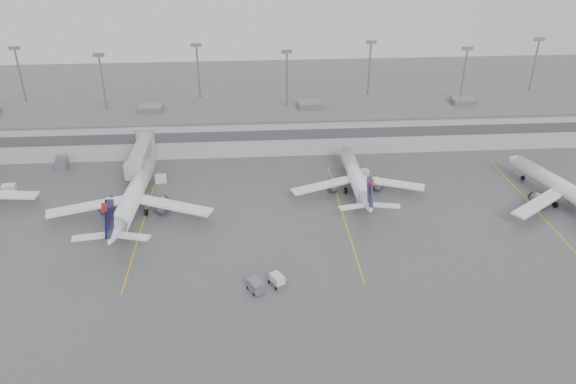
{
  "coord_description": "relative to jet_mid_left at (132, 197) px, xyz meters",
  "views": [
    {
      "loc": [
        1.67,
        -60.92,
        50.27
      ],
      "look_at": [
        7.7,
        24.0,
        5.0
      ],
      "focal_mm": 35.0,
      "sensor_mm": 36.0,
      "label": 1
    }
  ],
  "objects": [
    {
      "name": "jet_far_right",
      "position": [
        77.67,
        -2.09,
        -0.19
      ],
      "size": [
        26.25,
        29.84,
        9.89
      ],
      "rotation": [
        0.0,
        0.0,
        0.28
      ],
      "color": "white",
      "rests_on": "ground"
    },
    {
      "name": "jet_bridge_right",
      "position": [
        -1.02,
        18.58,
        0.6
      ],
      "size": [
        4.0,
        17.2,
        7.0
      ],
      "color": "gray",
      "rests_on": "ground"
    },
    {
      "name": "stand_markings",
      "position": [
        19.48,
        -3.14,
        -3.26
      ],
      "size": [
        105.25,
        40.0,
        0.01
      ],
      "color": "#CAB70B",
      "rests_on": "ground"
    },
    {
      "name": "gse_loader",
      "position": [
        -18.13,
        20.13,
        -2.19
      ],
      "size": [
        2.5,
        3.65,
        2.16
      ],
      "primitive_type": "cube",
      "rotation": [
        0.0,
        0.0,
        0.1
      ],
      "color": "slate",
      "rests_on": "ground"
    },
    {
      "name": "cone_b",
      "position": [
        -0.28,
        12.53,
        -2.9
      ],
      "size": [
        0.46,
        0.46,
        0.74
      ],
      "primitive_type": "cone",
      "color": "#F26505",
      "rests_on": "ground"
    },
    {
      "name": "ground",
      "position": [
        19.48,
        -27.14,
        -3.27
      ],
      "size": [
        260.0,
        260.0,
        0.0
      ],
      "primitive_type": "plane",
      "color": "#505053",
      "rests_on": "ground"
    },
    {
      "name": "gse_uld_c",
      "position": [
        43.41,
        11.76,
        -2.51
      ],
      "size": [
        2.32,
        1.73,
        1.51
      ],
      "primitive_type": "cube",
      "rotation": [
        0.0,
        0.0,
        0.16
      ],
      "color": "silver",
      "rests_on": "ground"
    },
    {
      "name": "cone_c",
      "position": [
        30.54,
        4.3,
        -2.89
      ],
      "size": [
        0.48,
        0.48,
        0.76
      ],
      "primitive_type": "cone",
      "color": "#F26505",
      "rests_on": "ground"
    },
    {
      "name": "baggage_cart",
      "position": [
        21.03,
        -23.59,
        -2.36
      ],
      "size": [
        2.65,
        3.1,
        1.73
      ],
      "rotation": [
        0.0,
        0.0,
        0.5
      ],
      "color": "slate",
      "rests_on": "ground"
    },
    {
      "name": "baggage_tug",
      "position": [
        24.23,
        -22.39,
        -2.6
      ],
      "size": [
        2.71,
        3.12,
        1.72
      ],
      "rotation": [
        0.0,
        0.0,
        0.5
      ],
      "color": "silver",
      "rests_on": "ground"
    },
    {
      "name": "cone_d",
      "position": [
        74.28,
        3.95,
        -2.91
      ],
      "size": [
        0.45,
        0.45,
        0.71
      ],
      "primitive_type": "cone",
      "color": "#F26505",
      "rests_on": "ground"
    },
    {
      "name": "terminal",
      "position": [
        19.48,
        30.84,
        0.91
      ],
      "size": [
        152.0,
        17.0,
        9.45
      ],
      "color": "#ACACA7",
      "rests_on": "ground"
    },
    {
      "name": "gse_uld_b",
      "position": [
        3.12,
        12.12,
        -2.5
      ],
      "size": [
        2.3,
        1.67,
        1.52
      ],
      "primitive_type": "cube",
      "rotation": [
        0.0,
        0.0,
        0.11
      ],
      "color": "silver",
      "rests_on": "ground"
    },
    {
      "name": "jet_mid_right",
      "position": [
        40.79,
        5.79,
        -0.39
      ],
      "size": [
        25.49,
        28.54,
        9.24
      ],
      "rotation": [
        0.0,
        0.0,
        0.01
      ],
      "color": "white",
      "rests_on": "ground"
    },
    {
      "name": "gse_uld_a",
      "position": [
        -25.0,
        9.62,
        -2.39
      ],
      "size": [
        2.63,
        1.91,
        1.74
      ],
      "primitive_type": "cube",
      "rotation": [
        0.0,
        0.0,
        0.11
      ],
      "color": "silver",
      "rests_on": "ground"
    },
    {
      "name": "jet_mid_left",
      "position": [
        0.0,
        0.0,
        0.0
      ],
      "size": [
        28.95,
        32.5,
        10.51
      ],
      "rotation": [
        0.0,
        0.0,
        -0.05
      ],
      "color": "white",
      "rests_on": "ground"
    },
    {
      "name": "light_masts",
      "position": [
        19.48,
        36.61,
        8.76
      ],
      "size": [
        142.4,
        8.0,
        20.6
      ],
      "color": "gray",
      "rests_on": "ground"
    }
  ]
}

